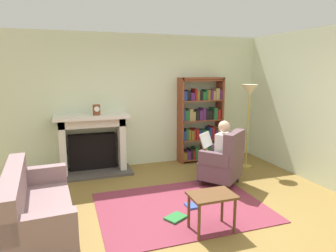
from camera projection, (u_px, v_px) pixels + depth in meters
ground at (189, 216)px, 4.14m from camera, size 14.00×14.00×0.00m
back_wall at (142, 101)px, 6.26m from camera, size 5.60×0.10×2.70m
side_wall_right at (290, 103)px, 5.90m from camera, size 0.10×5.20×2.70m
area_rug at (181, 207)px, 4.41m from camera, size 2.40×1.80×0.01m
fireplace at (93, 142)px, 5.82m from camera, size 1.42×0.64×1.15m
mantel_clock at (97, 110)px, 5.64m from camera, size 0.14×0.14×0.20m
bookshelf at (201, 121)px, 6.54m from camera, size 0.97×0.32×1.83m
armchair_reading at (224, 161)px, 5.20m from camera, size 0.89×0.89×0.97m
seated_reader at (218, 150)px, 5.22m from camera, size 0.57×0.59×1.14m
sofa_floral at (36, 212)px, 3.57m from camera, size 0.82×1.74×0.85m
side_table at (212, 200)px, 3.70m from camera, size 0.56×0.39×0.49m
scattered_books at (181, 213)px, 4.17m from camera, size 0.59×0.51×0.03m
floor_lamp at (249, 98)px, 5.98m from camera, size 0.32×0.32×1.70m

